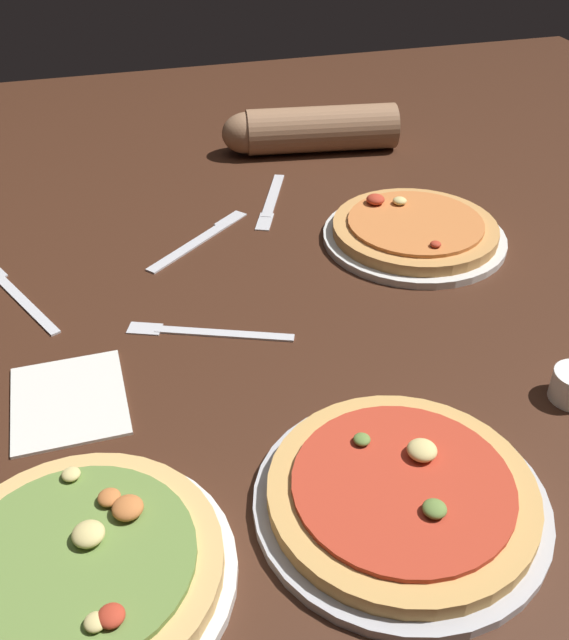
{
  "coord_description": "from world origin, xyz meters",
  "views": [
    {
      "loc": [
        -0.21,
        -0.74,
        0.57
      ],
      "look_at": [
        0.0,
        0.0,
        0.02
      ],
      "focal_mm": 40.6,
      "sensor_mm": 36.0,
      "label": 1
    }
  ],
  "objects_px": {
    "fork_spare": "(18,295)",
    "pizza_plate_near": "(79,569)",
    "pizza_plate_far": "(414,231)",
    "napkin_folded": "(69,399)",
    "knife_right": "(201,239)",
    "diner_arm": "(306,130)",
    "pizza_plate_side": "(401,495)",
    "knife_spare": "(271,201)",
    "fork_left": "(206,332)"
  },
  "relations": [
    {
      "from": "knife_right",
      "to": "fork_left",
      "type": "bearing_deg",
      "value": -99.09
    },
    {
      "from": "fork_left",
      "to": "diner_arm",
      "type": "height_order",
      "value": "diner_arm"
    },
    {
      "from": "pizza_plate_side",
      "to": "diner_arm",
      "type": "bearing_deg",
      "value": 78.65
    },
    {
      "from": "pizza_plate_side",
      "to": "knife_spare",
      "type": "xyz_separation_m",
      "value": [
        0.05,
        0.68,
        -0.01
      ]
    },
    {
      "from": "fork_spare",
      "to": "diner_arm",
      "type": "distance_m",
      "value": 0.67
    },
    {
      "from": "pizza_plate_far",
      "to": "pizza_plate_side",
      "type": "distance_m",
      "value": 0.54
    },
    {
      "from": "knife_spare",
      "to": "napkin_folded",
      "type": "bearing_deg",
      "value": -129.87
    },
    {
      "from": "pizza_plate_far",
      "to": "knife_right",
      "type": "relative_size",
      "value": 1.51
    },
    {
      "from": "knife_right",
      "to": "fork_spare",
      "type": "xyz_separation_m",
      "value": [
        -0.28,
        -0.09,
        0.0
      ]
    },
    {
      "from": "napkin_folded",
      "to": "fork_left",
      "type": "distance_m",
      "value": 0.2
    },
    {
      "from": "fork_spare",
      "to": "diner_arm",
      "type": "bearing_deg",
      "value": 35.39
    },
    {
      "from": "knife_right",
      "to": "fork_spare",
      "type": "height_order",
      "value": "same"
    },
    {
      "from": "pizza_plate_side",
      "to": "knife_right",
      "type": "xyz_separation_m",
      "value": [
        -0.09,
        0.59,
        -0.01
      ]
    },
    {
      "from": "pizza_plate_near",
      "to": "diner_arm",
      "type": "bearing_deg",
      "value": 61.17
    },
    {
      "from": "fork_spare",
      "to": "pizza_plate_near",
      "type": "bearing_deg",
      "value": -82.94
    },
    {
      "from": "pizza_plate_side",
      "to": "fork_spare",
      "type": "distance_m",
      "value": 0.62
    },
    {
      "from": "pizza_plate_far",
      "to": "knife_spare",
      "type": "bearing_deg",
      "value": 133.27
    },
    {
      "from": "knife_spare",
      "to": "pizza_plate_far",
      "type": "bearing_deg",
      "value": -46.73
    },
    {
      "from": "knife_right",
      "to": "diner_arm",
      "type": "xyz_separation_m",
      "value": [
        0.27,
        0.3,
        0.04
      ]
    },
    {
      "from": "fork_left",
      "to": "knife_spare",
      "type": "height_order",
      "value": "same"
    },
    {
      "from": "napkin_folded",
      "to": "pizza_plate_near",
      "type": "bearing_deg",
      "value": -89.75
    },
    {
      "from": "pizza_plate_side",
      "to": "fork_left",
      "type": "height_order",
      "value": "pizza_plate_side"
    },
    {
      "from": "napkin_folded",
      "to": "knife_right",
      "type": "bearing_deg",
      "value": 56.8
    },
    {
      "from": "knife_right",
      "to": "diner_arm",
      "type": "bearing_deg",
      "value": 48.15
    },
    {
      "from": "knife_spare",
      "to": "pizza_plate_side",
      "type": "bearing_deg",
      "value": -94.37
    },
    {
      "from": "napkin_folded",
      "to": "knife_spare",
      "type": "xyz_separation_m",
      "value": [
        0.36,
        0.43,
        -0.0
      ]
    },
    {
      "from": "pizza_plate_far",
      "to": "diner_arm",
      "type": "height_order",
      "value": "diner_arm"
    },
    {
      "from": "pizza_plate_far",
      "to": "knife_spare",
      "type": "distance_m",
      "value": 0.27
    },
    {
      "from": "fork_spare",
      "to": "napkin_folded",
      "type": "bearing_deg",
      "value": -76.21
    },
    {
      "from": "pizza_plate_side",
      "to": "knife_right",
      "type": "distance_m",
      "value": 0.59
    },
    {
      "from": "knife_spare",
      "to": "diner_arm",
      "type": "height_order",
      "value": "diner_arm"
    },
    {
      "from": "pizza_plate_far",
      "to": "pizza_plate_side",
      "type": "height_order",
      "value": "same"
    },
    {
      "from": "napkin_folded",
      "to": "diner_arm",
      "type": "distance_m",
      "value": 0.8
    },
    {
      "from": "pizza_plate_side",
      "to": "knife_right",
      "type": "relative_size",
      "value": 1.52
    },
    {
      "from": "napkin_folded",
      "to": "fork_left",
      "type": "bearing_deg",
      "value": 25.86
    },
    {
      "from": "pizza_plate_near",
      "to": "fork_left",
      "type": "height_order",
      "value": "pizza_plate_near"
    },
    {
      "from": "fork_spare",
      "to": "knife_spare",
      "type": "height_order",
      "value": "same"
    },
    {
      "from": "knife_spare",
      "to": "knife_right",
      "type": "bearing_deg",
      "value": -145.27
    },
    {
      "from": "fork_left",
      "to": "knife_spare",
      "type": "bearing_deg",
      "value": 62.18
    },
    {
      "from": "pizza_plate_near",
      "to": "pizza_plate_far",
      "type": "distance_m",
      "value": 0.73
    },
    {
      "from": "fork_left",
      "to": "knife_right",
      "type": "bearing_deg",
      "value": 80.91
    },
    {
      "from": "pizza_plate_far",
      "to": "napkin_folded",
      "type": "xyz_separation_m",
      "value": [
        -0.55,
        -0.24,
        -0.01
      ]
    },
    {
      "from": "pizza_plate_side",
      "to": "napkin_folded",
      "type": "distance_m",
      "value": 0.4
    },
    {
      "from": "fork_left",
      "to": "fork_spare",
      "type": "xyz_separation_m",
      "value": [
        -0.24,
        0.16,
        0.0
      ]
    },
    {
      "from": "knife_right",
      "to": "knife_spare",
      "type": "xyz_separation_m",
      "value": [
        0.14,
        0.1,
        0.0
      ]
    },
    {
      "from": "fork_spare",
      "to": "diner_arm",
      "type": "height_order",
      "value": "diner_arm"
    },
    {
      "from": "napkin_folded",
      "to": "knife_spare",
      "type": "relative_size",
      "value": 0.75
    },
    {
      "from": "napkin_folded",
      "to": "fork_left",
      "type": "relative_size",
      "value": 0.72
    },
    {
      "from": "knife_spare",
      "to": "diner_arm",
      "type": "xyz_separation_m",
      "value": [
        0.13,
        0.2,
        0.04
      ]
    },
    {
      "from": "fork_left",
      "to": "fork_spare",
      "type": "distance_m",
      "value": 0.29
    }
  ]
}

